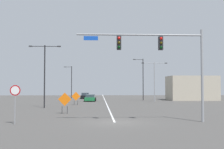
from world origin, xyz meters
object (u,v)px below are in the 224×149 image
street_lamp_far_left (142,77)px  car_green_mid (90,98)px  street_lamp_far_right (71,80)px  street_lamp_mid_left (154,77)px  traffic_signal_assembly (162,53)px  car_black_near (85,96)px  construction_sign_left_lane (76,97)px  construction_sign_left_shoulder (65,100)px  stop_sign (15,97)px  street_lamp_near_right (45,70)px

street_lamp_far_left → car_green_mid: size_ratio=1.88×
street_lamp_far_right → street_lamp_mid_left: bearing=-43.9°
traffic_signal_assembly → car_green_mid: (-6.49, 30.98, -4.73)m
street_lamp_mid_left → traffic_signal_assembly: bearing=-100.1°
street_lamp_mid_left → car_black_near: street_lamp_mid_left is taller
car_black_near → car_green_mid: bearing=-82.2°
street_lamp_far_left → construction_sign_left_lane: size_ratio=4.27×
street_lamp_mid_left → construction_sign_left_shoulder: size_ratio=3.35×
street_lamp_far_left → street_lamp_mid_left: (1.30, -5.70, -0.22)m
stop_sign → street_lamp_far_right: size_ratio=0.38×
street_lamp_near_right → car_green_mid: size_ratio=1.83×
stop_sign → car_green_mid: size_ratio=0.64×
street_lamp_far_right → construction_sign_left_lane: size_ratio=3.84×
street_lamp_far_left → construction_sign_left_shoulder: street_lamp_far_left is taller
stop_sign → street_lamp_mid_left: bearing=61.2°
street_lamp_far_right → construction_sign_left_lane: (3.10, -23.78, -2.93)m
traffic_signal_assembly → car_black_near: (-7.99, 42.01, -4.70)m
stop_sign → car_green_mid: bearing=82.0°
street_lamp_near_right → traffic_signal_assembly: bearing=-51.2°
car_green_mid → street_lamp_far_left: bearing=16.9°
street_lamp_mid_left → car_black_near: 19.22m
street_lamp_mid_left → construction_sign_left_lane: 15.85m
stop_sign → car_black_near: (2.97, 42.77, -1.36)m
construction_sign_left_lane → street_lamp_far_right: bearing=97.4°
traffic_signal_assembly → street_lamp_near_right: bearing=128.8°
street_lamp_far_left → construction_sign_left_lane: street_lamp_far_left is taller
construction_sign_left_lane → construction_sign_left_shoulder: bearing=-90.1°
traffic_signal_assembly → street_lamp_far_left: (3.75, 34.09, -0.76)m
street_lamp_mid_left → construction_sign_left_shoulder: (-13.37, -21.36, -3.00)m
traffic_signal_assembly → construction_sign_left_lane: (-8.30, 20.46, -4.13)m
street_lamp_far_right → car_black_near: bearing=-33.2°
street_lamp_far_left → car_black_near: 14.70m
car_green_mid → traffic_signal_assembly: bearing=-78.2°
car_black_near → construction_sign_left_lane: bearing=-90.8°
traffic_signal_assembly → street_lamp_near_right: 18.89m
street_lamp_near_right → car_black_near: (3.84, 27.30, -4.17)m
car_green_mid → street_lamp_mid_left: bearing=-12.7°
street_lamp_far_left → street_lamp_far_right: size_ratio=1.11×
stop_sign → construction_sign_left_shoulder: size_ratio=1.34×
street_lamp_mid_left → street_lamp_near_right: bearing=-141.0°
traffic_signal_assembly → construction_sign_left_lane: bearing=112.1°
street_lamp_mid_left → car_green_mid: 12.41m
street_lamp_far_left → street_lamp_far_right: bearing=146.2°
street_lamp_mid_left → construction_sign_left_shoulder: street_lamp_mid_left is taller
street_lamp_far_left → street_lamp_far_right: 18.25m
street_lamp_near_right → construction_sign_left_lane: 7.64m
construction_sign_left_shoulder → street_lamp_mid_left: bearing=57.9°
stop_sign → car_green_mid: (4.48, 31.74, -1.39)m
street_lamp_far_left → street_lamp_mid_left: bearing=-77.2°
street_lamp_far_right → car_green_mid: 14.57m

